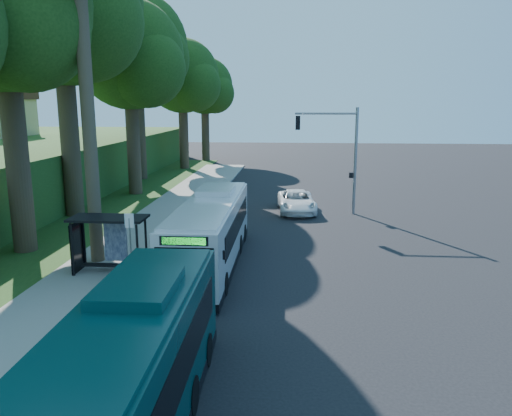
# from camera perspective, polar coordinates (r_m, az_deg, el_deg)

# --- Properties ---
(ground) EXTENTS (140.00, 140.00, 0.00)m
(ground) POSITION_cam_1_polar(r_m,az_deg,el_deg) (24.13, 2.27, -5.63)
(ground) COLOR black
(ground) RESTS_ON ground
(sidewalk) EXTENTS (4.50, 70.00, 0.12)m
(sidewalk) POSITION_cam_1_polar(r_m,az_deg,el_deg) (25.44, -14.46, -4.95)
(sidewalk) COLOR gray
(sidewalk) RESTS_ON ground
(red_curb) EXTENTS (0.25, 30.00, 0.13)m
(red_curb) POSITION_cam_1_polar(r_m,az_deg,el_deg) (21.14, -11.99, -8.30)
(red_curb) COLOR maroon
(red_curb) RESTS_ON ground
(grass_verge) EXTENTS (8.00, 70.00, 0.06)m
(grass_verge) POSITION_cam_1_polar(r_m,az_deg,el_deg) (32.06, -21.27, -1.96)
(grass_verge) COLOR #234719
(grass_verge) RESTS_ON ground
(bus_shelter) EXTENTS (3.20, 1.51, 2.55)m
(bus_shelter) POSITION_cam_1_polar(r_m,az_deg,el_deg) (22.38, -16.92, -2.76)
(bus_shelter) COLOR black
(bus_shelter) RESTS_ON ground
(stop_sign_pole) EXTENTS (0.35, 0.06, 3.17)m
(stop_sign_pole) POSITION_cam_1_polar(r_m,az_deg,el_deg) (19.74, -14.17, -3.71)
(stop_sign_pole) COLOR gray
(stop_sign_pole) RESTS_ON ground
(traffic_signal_pole) EXTENTS (4.10, 0.30, 7.00)m
(traffic_signal_pole) POSITION_cam_1_polar(r_m,az_deg,el_deg) (33.24, 9.59, 6.85)
(traffic_signal_pole) COLOR gray
(traffic_signal_pole) RESTS_ON ground
(tree_0) EXTENTS (8.40, 8.00, 15.70)m
(tree_0) POSITION_cam_1_polar(r_m,az_deg,el_deg) (26.80, -26.79, 19.14)
(tree_0) COLOR #382B1E
(tree_0) RESTS_ON ground
(tree_1) EXTENTS (10.50, 10.00, 18.26)m
(tree_1) POSITION_cam_1_polar(r_m,az_deg,el_deg) (34.50, -21.31, 20.26)
(tree_1) COLOR #382B1E
(tree_1) RESTS_ON ground
(tree_2) EXTENTS (8.82, 8.40, 15.12)m
(tree_2) POSITION_cam_1_polar(r_m,az_deg,el_deg) (41.12, -14.15, 16.06)
(tree_2) COLOR #382B1E
(tree_2) RESTS_ON ground
(tree_3) EXTENTS (10.08, 9.60, 17.28)m
(tree_3) POSITION_cam_1_polar(r_m,az_deg,el_deg) (49.44, -13.48, 17.09)
(tree_3) COLOR #382B1E
(tree_3) RESTS_ON ground
(tree_4) EXTENTS (8.40, 8.00, 14.14)m
(tree_4) POSITION_cam_1_polar(r_m,az_deg,el_deg) (56.37, -8.34, 14.32)
(tree_4) COLOR #382B1E
(tree_4) RESTS_ON ground
(tree_5) EXTENTS (7.35, 7.00, 12.86)m
(tree_5) POSITION_cam_1_polar(r_m,az_deg,el_deg) (63.99, -5.82, 13.41)
(tree_5) COLOR #382B1E
(tree_5) RESTS_ON ground
(white_bus) EXTENTS (2.44, 11.05, 3.29)m
(white_bus) POSITION_cam_1_polar(r_m,az_deg,el_deg) (22.68, -5.18, -2.61)
(white_bus) COLOR silver
(white_bus) RESTS_ON ground
(teal_bus) EXTENTS (2.61, 11.33, 3.37)m
(teal_bus) POSITION_cam_1_polar(r_m,az_deg,el_deg) (10.84, -15.74, -19.94)
(teal_bus) COLOR #093333
(teal_bus) RESTS_ON ground
(pickup) EXTENTS (2.82, 5.35, 1.44)m
(pickup) POSITION_cam_1_polar(r_m,az_deg,el_deg) (33.94, 4.66, 0.76)
(pickup) COLOR white
(pickup) RESTS_ON ground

